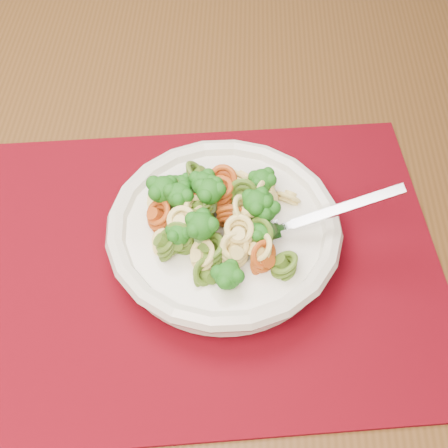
% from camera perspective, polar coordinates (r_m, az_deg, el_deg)
% --- Properties ---
extents(dining_table, '(1.71, 1.42, 0.73)m').
position_cam_1_polar(dining_table, '(0.78, 4.11, -0.20)').
color(dining_table, '#4F3116').
rests_on(dining_table, ground).
extents(placemat, '(0.59, 0.55, 0.00)m').
position_cam_1_polar(placemat, '(0.64, -1.65, -3.40)').
color(placemat, '#59030D').
rests_on(placemat, dining_table).
extents(pasta_bowl, '(0.24, 0.24, 0.04)m').
position_cam_1_polar(pasta_bowl, '(0.62, 0.00, -0.67)').
color(pasta_bowl, silver).
rests_on(pasta_bowl, placemat).
extents(pasta_broccoli_heap, '(0.20, 0.20, 0.06)m').
position_cam_1_polar(pasta_broccoli_heap, '(0.61, 0.00, 0.34)').
color(pasta_broccoli_heap, '#ECD774').
rests_on(pasta_broccoli_heap, pasta_bowl).
extents(fork, '(0.17, 0.12, 0.08)m').
position_cam_1_polar(fork, '(0.60, 3.98, -0.82)').
color(fork, silver).
rests_on(fork, pasta_bowl).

